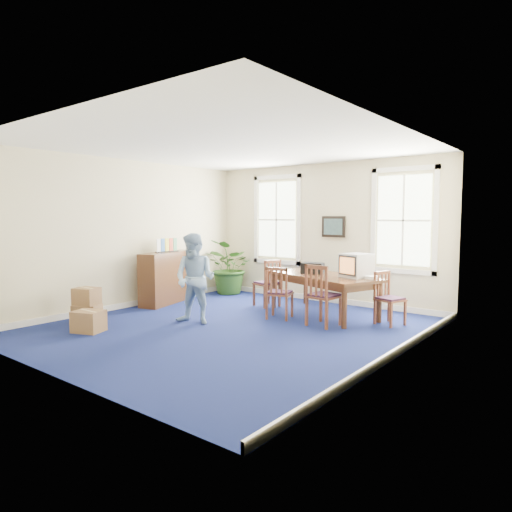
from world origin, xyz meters
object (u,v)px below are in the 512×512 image
Objects in this scene: man at (195,279)px; crt_tv at (357,265)px; conference_table at (323,295)px; chair_near_left at (280,292)px; potted_plant at (231,267)px; credenza at (167,276)px; cardboard_boxes at (96,305)px.

crt_tv is at bearing 29.57° from man.
conference_table is 2.34× the size of chair_near_left.
man is at bearing -60.46° from potted_plant.
crt_tv is 0.34× the size of credenza.
potted_plant is (-1.61, 2.83, -0.14)m from man.
potted_plant reaches higher than chair_near_left.
credenza is (-1.97, 1.03, -0.21)m from man.
credenza is 1.14× the size of potted_plant.
credenza is (-4.15, -1.16, -0.42)m from crt_tv.
chair_near_left is 2.98m from credenza.
credenza is (-2.96, -0.29, 0.11)m from chair_near_left.
crt_tv reaches higher than conference_table.
conference_table is 1.43× the size of man.
crt_tv is at bearing -0.27° from credenza.
chair_near_left is at bearing -30.36° from potted_plant.
crt_tv is 0.33× the size of man.
man reaches higher than chair_near_left.
chair_near_left is 0.84× the size of cardboard_boxes.
potted_plant is (-3.08, 0.70, 0.29)m from conference_table.
crt_tv is at bearing -161.70° from chair_near_left.
conference_table is at bearing 48.22° from cardboard_boxes.
crt_tv is 3.85m from potted_plant.
credenza reaches higher than conference_table.
conference_table is 0.96m from chair_near_left.
chair_near_left is at bearing 45.26° from cardboard_boxes.
crt_tv is 0.39× the size of potted_plant.
chair_near_left is at bearing -10.28° from credenza.
credenza is at bearing 136.97° from man.
credenza is 1.84m from potted_plant.
potted_plant is at bearing -173.50° from conference_table.
conference_table is 3.63m from credenza.
crt_tv is 3.09m from man.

